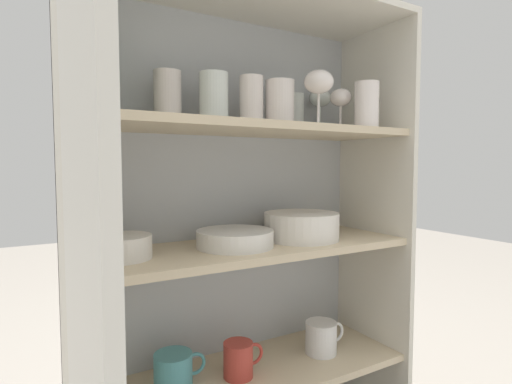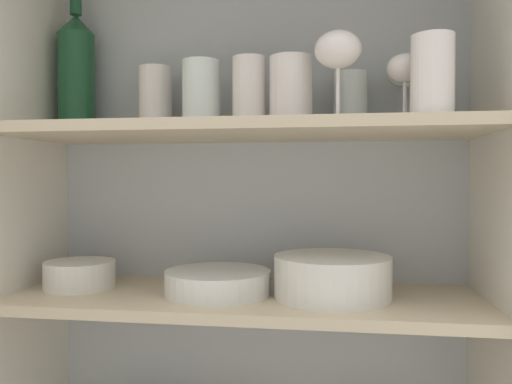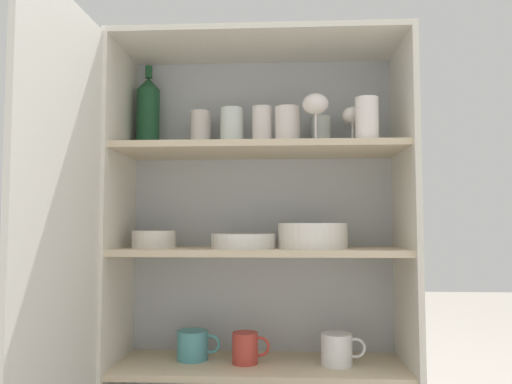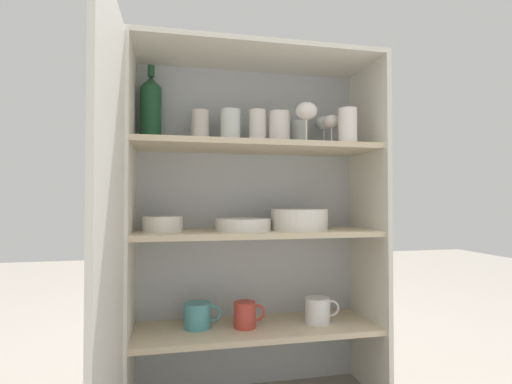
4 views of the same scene
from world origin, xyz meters
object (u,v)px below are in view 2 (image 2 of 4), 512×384
Objects in this scene: serving_bowl_small at (80,273)px; plate_stack_white at (218,282)px; wine_bottle at (76,73)px; mixing_bowl_large at (332,275)px.

plate_stack_white is at bearing -2.27° from serving_bowl_small.
serving_bowl_small is at bearing 177.73° from plate_stack_white.
wine_bottle is 0.55m from plate_stack_white.
plate_stack_white is (0.33, -0.09, -0.43)m from wine_bottle.
wine_bottle is 2.13× the size of serving_bowl_small.
plate_stack_white is at bearing -15.37° from wine_bottle.
wine_bottle reaches higher than mixing_bowl_large.
wine_bottle is 1.38× the size of mixing_bowl_large.
mixing_bowl_large is (0.22, 0.00, 0.02)m from plate_stack_white.
serving_bowl_small is at bearing -59.62° from wine_bottle.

